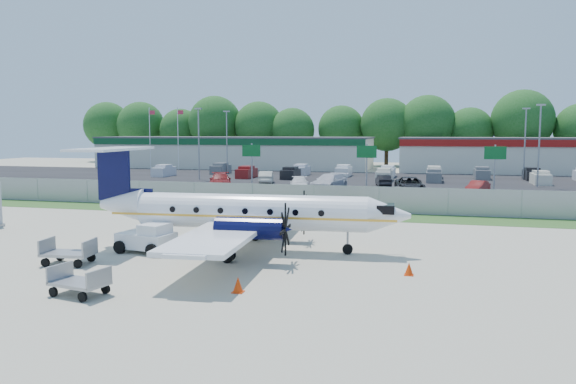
% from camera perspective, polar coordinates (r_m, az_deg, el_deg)
% --- Properties ---
extents(ground, '(170.00, 170.00, 0.00)m').
position_cam_1_polar(ground, '(30.19, -2.87, -5.53)').
color(ground, '#B4AF99').
rests_on(ground, ground).
extents(grass_verge, '(170.00, 4.00, 0.02)m').
position_cam_1_polar(grass_verge, '(41.62, 2.08, -2.28)').
color(grass_verge, '#2D561E').
rests_on(grass_verge, ground).
extents(access_road, '(170.00, 8.00, 0.02)m').
position_cam_1_polar(access_road, '(48.42, 3.87, -1.10)').
color(access_road, black).
rests_on(access_road, ground).
extents(parking_lot, '(170.00, 32.00, 0.02)m').
position_cam_1_polar(parking_lot, '(69.05, 7.10, 1.04)').
color(parking_lot, black).
rests_on(parking_lot, ground).
extents(perimeter_fence, '(120.00, 0.06, 1.99)m').
position_cam_1_polar(perimeter_fence, '(43.43, 2.65, -0.61)').
color(perimeter_fence, gray).
rests_on(perimeter_fence, ground).
extents(building_west, '(46.40, 12.40, 5.24)m').
position_cam_1_polar(building_west, '(96.05, -5.49, 4.05)').
color(building_west, silver).
rests_on(building_west, ground).
extents(building_east, '(44.40, 12.40, 5.24)m').
position_cam_1_polar(building_east, '(91.86, 25.32, 3.39)').
color(building_east, silver).
rests_on(building_east, ground).
extents(sign_left, '(1.80, 0.26, 5.00)m').
position_cam_1_polar(sign_left, '(53.88, -3.73, 3.48)').
color(sign_left, gray).
rests_on(sign_left, ground).
extents(sign_mid, '(1.80, 0.26, 5.00)m').
position_cam_1_polar(sign_mid, '(51.51, 7.99, 3.31)').
color(sign_mid, gray).
rests_on(sign_mid, ground).
extents(sign_right, '(1.80, 0.26, 5.00)m').
position_cam_1_polar(sign_right, '(51.43, 20.28, 2.99)').
color(sign_right, gray).
rests_on(sign_right, ground).
extents(flagpole_west, '(1.06, 0.12, 10.00)m').
position_cam_1_polar(flagpole_west, '(94.50, -13.82, 5.69)').
color(flagpole_west, white).
rests_on(flagpole_west, ground).
extents(flagpole_east, '(1.06, 0.12, 10.00)m').
position_cam_1_polar(flagpole_east, '(92.23, -11.08, 5.75)').
color(flagpole_east, white).
rests_on(flagpole_east, ground).
extents(light_pole_nw, '(0.90, 0.35, 9.09)m').
position_cam_1_polar(light_pole_nw, '(72.23, -9.06, 5.38)').
color(light_pole_nw, gray).
rests_on(light_pole_nw, ground).
extents(light_pole_ne, '(0.90, 0.35, 9.09)m').
position_cam_1_polar(light_pole_ne, '(67.14, 24.17, 4.87)').
color(light_pole_ne, gray).
rests_on(light_pole_ne, ground).
extents(light_pole_sw, '(0.90, 0.35, 9.09)m').
position_cam_1_polar(light_pole_sw, '(81.49, -6.24, 5.50)').
color(light_pole_sw, gray).
rests_on(light_pole_sw, ground).
extents(light_pole_se, '(0.90, 0.35, 9.09)m').
position_cam_1_polar(light_pole_se, '(77.02, 22.94, 5.02)').
color(light_pole_se, gray).
rests_on(light_pole_se, ground).
extents(tree_line, '(112.00, 6.00, 14.00)m').
position_cam_1_polar(tree_line, '(102.77, 9.57, 2.66)').
color(tree_line, '#184D16').
rests_on(tree_line, ground).
extents(aircraft, '(17.01, 16.76, 5.25)m').
position_cam_1_polar(aircraft, '(28.89, -4.39, -1.98)').
color(aircraft, white).
rests_on(aircraft, ground).
extents(pushback_tug, '(2.97, 2.35, 1.48)m').
position_cam_1_polar(pushback_tug, '(29.48, -14.01, -4.59)').
color(pushback_tug, white).
rests_on(pushback_tug, ground).
extents(baggage_cart_near, '(2.38, 1.58, 1.18)m').
position_cam_1_polar(baggage_cart_near, '(27.94, -21.41, -5.76)').
color(baggage_cart_near, gray).
rests_on(baggage_cart_near, ground).
extents(baggage_cart_far, '(2.29, 1.64, 1.10)m').
position_cam_1_polar(baggage_cart_far, '(22.63, -20.43, -8.57)').
color(baggage_cart_far, gray).
rests_on(baggage_cart_far, ground).
extents(cone_nose, '(0.40, 0.40, 0.57)m').
position_cam_1_polar(cone_nose, '(24.71, 12.19, -7.66)').
color(cone_nose, red).
rests_on(cone_nose, ground).
extents(cone_port_wing, '(0.43, 0.43, 0.61)m').
position_cam_1_polar(cone_port_wing, '(21.75, -5.10, -9.39)').
color(cone_port_wing, red).
rests_on(cone_port_wing, ground).
extents(cone_starboard_wing, '(0.40, 0.40, 0.57)m').
position_cam_1_polar(cone_starboard_wing, '(38.83, 4.07, -2.51)').
color(cone_starboard_wing, red).
rests_on(cone_starboard_wing, ground).
extents(road_car_west, '(5.36, 3.61, 1.44)m').
position_cam_1_polar(road_car_west, '(52.86, -16.23, -0.73)').
color(road_car_west, silver).
rests_on(road_car_west, ground).
extents(road_car_mid, '(4.46, 3.08, 1.39)m').
position_cam_1_polar(road_car_mid, '(48.61, 10.72, -1.18)').
color(road_car_mid, '#595B5E').
rests_on(road_car_mid, ground).
extents(parked_car_a, '(4.14, 6.07, 1.63)m').
position_cam_1_polar(parked_car_a, '(61.22, -6.89, 0.38)').
color(parked_car_a, maroon).
rests_on(parked_car_a, ground).
extents(parked_car_b, '(2.95, 5.05, 1.37)m').
position_cam_1_polar(parked_car_b, '(58.43, 1.15, 0.15)').
color(parked_car_b, silver).
rests_on(parked_car_b, ground).
extents(parked_car_c, '(3.78, 6.23, 1.69)m').
position_cam_1_polar(parked_car_c, '(59.34, 4.17, 0.23)').
color(parked_car_c, silver).
rests_on(parked_car_c, ground).
extents(parked_car_d, '(3.37, 6.18, 1.64)m').
position_cam_1_polar(parked_car_d, '(56.71, 12.22, -0.17)').
color(parked_car_d, black).
rests_on(parked_car_d, ground).
extents(parked_car_e, '(2.72, 4.19, 1.31)m').
position_cam_1_polar(parked_car_e, '(58.24, 18.69, -0.19)').
color(parked_car_e, maroon).
rests_on(parked_car_e, ground).
extents(parked_car_f, '(2.51, 4.65, 1.45)m').
position_cam_1_polar(parked_car_f, '(66.75, -2.21, 0.90)').
color(parked_car_f, beige).
rests_on(parked_car_f, ground).
extents(parked_car_g, '(2.21, 4.21, 1.32)m').
position_cam_1_polar(parked_car_g, '(63.75, 9.64, 0.57)').
color(parked_car_g, black).
rests_on(parked_car_g, ground).
extents(far_parking_rows, '(56.00, 10.00, 1.60)m').
position_cam_1_polar(far_parking_rows, '(73.99, 7.61, 1.36)').
color(far_parking_rows, gray).
rests_on(far_parking_rows, ground).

